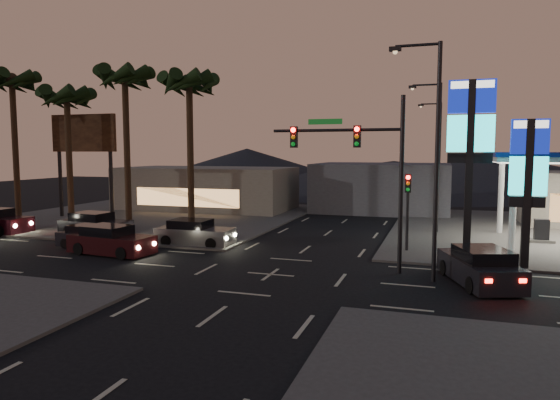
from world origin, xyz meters
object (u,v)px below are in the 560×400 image
(car_lane_b_mid, at_px, (95,225))
(suv_station, at_px, (480,267))
(traffic_signal_mast, at_px, (363,158))
(pylon_sign_tall, at_px, (471,134))
(car_lane_a_front, at_px, (91,237))
(car_lane_a_mid, at_px, (111,241))
(pylon_sign_short, at_px, (528,170))
(car_lane_b_front, at_px, (194,233))

(car_lane_b_mid, distance_m, suv_station, 23.68)
(traffic_signal_mast, height_order, suv_station, traffic_signal_mast)
(pylon_sign_tall, bearing_deg, car_lane_a_front, -172.43)
(traffic_signal_mast, xyz_separation_m, car_lane_b_mid, (-18.05, 4.17, -4.51))
(car_lane_a_front, relative_size, car_lane_a_mid, 0.84)
(pylon_sign_tall, distance_m, car_lane_a_mid, 19.42)
(traffic_signal_mast, bearing_deg, car_lane_a_mid, -178.34)
(car_lane_a_front, height_order, suv_station, suv_station)
(car_lane_a_mid, height_order, suv_station, suv_station)
(suv_station, bearing_deg, traffic_signal_mast, 170.38)
(pylon_sign_short, height_order, car_lane_a_front, pylon_sign_short)
(car_lane_b_front, bearing_deg, pylon_sign_short, -2.67)
(pylon_sign_tall, distance_m, traffic_signal_mast, 6.02)
(car_lane_b_mid, relative_size, suv_station, 0.96)
(pylon_sign_tall, bearing_deg, car_lane_a_mid, -167.88)
(pylon_sign_short, relative_size, car_lane_a_front, 1.70)
(pylon_sign_short, bearing_deg, car_lane_b_front, 177.33)
(car_lane_a_front, height_order, car_lane_a_mid, car_lane_a_mid)
(pylon_sign_tall, distance_m, car_lane_a_front, 21.41)
(pylon_sign_short, xyz_separation_m, traffic_signal_mast, (-7.24, -2.51, 0.57))
(pylon_sign_short, bearing_deg, car_lane_b_mid, 176.24)
(car_lane_b_mid, height_order, suv_station, suv_station)
(pylon_sign_short, xyz_separation_m, car_lane_b_mid, (-25.30, 1.66, -3.94))
(pylon_sign_tall, xyz_separation_m, traffic_signal_mast, (-4.74, -3.51, -1.17))
(pylon_sign_short, height_order, suv_station, pylon_sign_short)
(car_lane_a_mid, distance_m, suv_station, 18.51)
(pylon_sign_short, bearing_deg, car_lane_a_front, -175.72)
(car_lane_b_front, bearing_deg, pylon_sign_tall, 0.68)
(car_lane_a_front, bearing_deg, pylon_sign_tall, 7.57)
(car_lane_b_front, distance_m, car_lane_b_mid, 7.74)
(car_lane_a_front, distance_m, suv_station, 20.84)
(pylon_sign_tall, relative_size, car_lane_b_front, 1.93)
(car_lane_b_mid, bearing_deg, traffic_signal_mast, -13.02)
(pylon_sign_short, distance_m, car_lane_b_mid, 25.65)
(traffic_signal_mast, relative_size, car_lane_b_front, 1.72)
(pylon_sign_tall, relative_size, car_lane_b_mid, 1.84)
(car_lane_a_front, bearing_deg, car_lane_a_mid, -27.54)
(car_lane_a_front, bearing_deg, pylon_sign_short, 4.28)
(pylon_sign_short, distance_m, traffic_signal_mast, 7.69)
(car_lane_b_mid, bearing_deg, car_lane_a_mid, -44.53)
(car_lane_a_mid, bearing_deg, pylon_sign_short, 7.99)
(suv_station, bearing_deg, car_lane_b_mid, 167.72)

